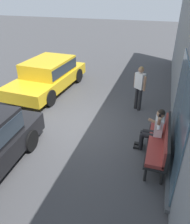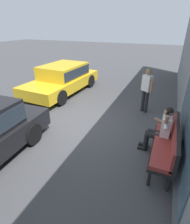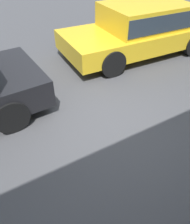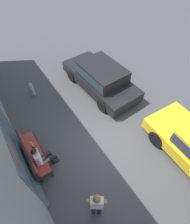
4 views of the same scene
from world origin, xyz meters
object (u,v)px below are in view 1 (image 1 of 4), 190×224
at_px(bench, 161,142).
at_px(parked_car_near, 48,74).
at_px(person_on_phone, 154,129).
at_px(pedestrian_standing, 140,85).

xyz_separation_m(bench, parked_car_near, (-3.49, -5.19, 0.17)).
xyz_separation_m(person_on_phone, parked_car_near, (-3.11, -4.96, 0.05)).
distance_m(bench, pedestrian_standing, 2.94).
distance_m(person_on_phone, parked_car_near, 5.86).
bearing_deg(parked_car_near, person_on_phone, 57.89).
xyz_separation_m(parked_car_near, pedestrian_standing, (0.75, 4.22, 0.26)).
bearing_deg(person_on_phone, pedestrian_standing, -162.55).
relative_size(bench, person_on_phone, 1.45).
height_order(person_on_phone, parked_car_near, parked_car_near).
relative_size(parked_car_near, pedestrian_standing, 2.62).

